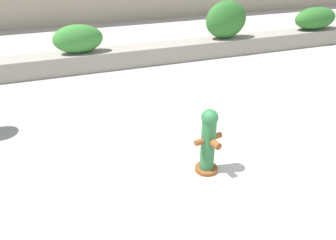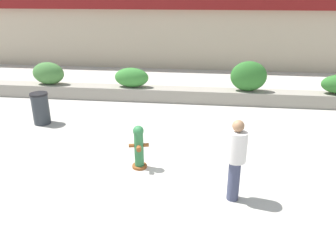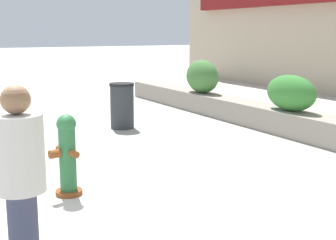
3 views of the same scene
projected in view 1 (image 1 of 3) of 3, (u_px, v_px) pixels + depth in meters
name	position (u px, v px, depth m)	size (l,w,h in m)	color
ground_plane	(280.00, 191.00, 4.76)	(120.00, 120.00, 0.00)	#B2ADA3
planter_wall_low	(156.00, 53.00, 9.57)	(18.00, 0.70, 0.50)	gray
hedge_bush_1	(78.00, 39.00, 8.65)	(1.31, 0.58, 0.75)	#387F33
hedge_bush_2	(226.00, 20.00, 9.82)	(1.31, 0.61, 1.11)	#2D6B28
hedge_bush_3	(315.00, 18.00, 10.87)	(1.55, 0.68, 0.73)	#2D6B28
fire_hydrant	(208.00, 141.00, 4.92)	(0.48, 0.47, 1.08)	brown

